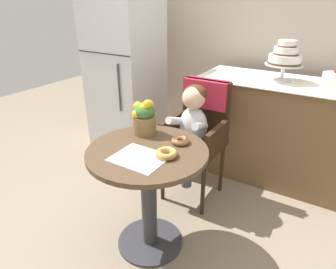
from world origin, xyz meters
TOP-DOWN VIEW (x-y plane):
  - ground_plane at (0.00, 0.00)m, footprint 8.00×8.00m
  - back_wall at (0.00, 1.85)m, footprint 4.80×0.10m
  - cafe_table at (0.00, 0.00)m, footprint 0.72×0.72m
  - wicker_chair at (-0.01, 0.73)m, footprint 0.42×0.45m
  - seated_child at (-0.01, 0.57)m, footprint 0.27×0.32m
  - paper_napkin at (0.02, -0.11)m, footprint 0.29×0.24m
  - donut_front at (0.14, -0.01)m, footprint 0.13×0.13m
  - donut_mid at (0.12, 0.17)m, footprint 0.11×0.11m
  - flower_vase at (-0.15, 0.18)m, footprint 0.16×0.15m
  - display_counter at (0.55, 1.30)m, footprint 1.56×0.62m
  - tiered_cake_stand at (0.44, 1.30)m, footprint 0.30×0.30m
  - round_layer_cake at (0.82, 1.31)m, footprint 0.17×0.17m
  - refrigerator at (-1.05, 1.10)m, footprint 0.64×0.63m

SIDE VIEW (x-z plane):
  - ground_plane at x=0.00m, z-range 0.00..0.00m
  - display_counter at x=0.55m, z-range 0.00..0.90m
  - cafe_table at x=0.00m, z-range 0.15..0.87m
  - wicker_chair at x=-0.01m, z-range 0.16..1.12m
  - seated_child at x=-0.01m, z-range 0.31..1.04m
  - paper_napkin at x=0.02m, z-range 0.72..0.72m
  - donut_mid at x=0.12m, z-range 0.72..0.76m
  - donut_front at x=0.14m, z-range 0.72..0.76m
  - flower_vase at x=-0.15m, z-range 0.71..0.95m
  - refrigerator at x=-1.05m, z-range 0.00..1.70m
  - round_layer_cake at x=0.82m, z-range 0.89..1.02m
  - tiered_cake_stand at x=0.44m, z-range 0.93..1.26m
  - back_wall at x=0.00m, z-range 0.00..2.70m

